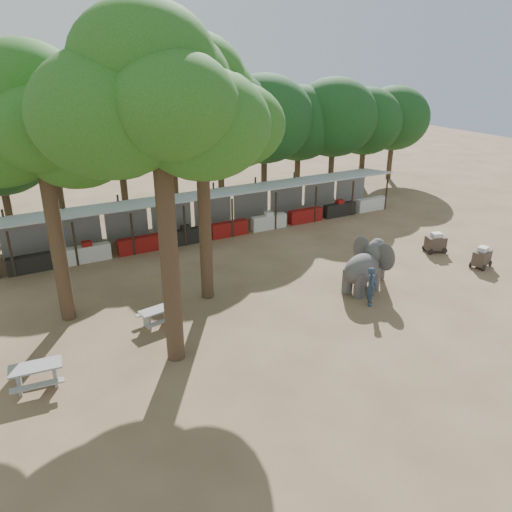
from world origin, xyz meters
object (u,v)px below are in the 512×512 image
elephant (367,266)px  picnic_table_near (36,373)px  yard_tree_back (195,105)px  handler (371,286)px  picnic_table_far (157,314)px  cart_back (436,243)px  cart_front (482,257)px  yard_tree_left (33,120)px  yard_tree_center (152,98)px

elephant → picnic_table_near: size_ratio=1.76×
yard_tree_back → handler: size_ratio=6.32×
elephant → handler: (-0.87, -1.38, -0.28)m
picnic_table_far → cart_back: bearing=-8.3°
elephant → cart_front: (7.05, -0.88, -0.62)m
picnic_table_near → yard_tree_left: bearing=76.5°
yard_tree_left → elephant: (13.09, -3.99, -7.02)m
elephant → handler: 1.66m
yard_tree_center → picnic_table_far: 9.09m
yard_tree_center → picnic_table_near: 9.80m
elephant → handler: bearing=-137.0°
yard_tree_back → cart_front: (14.14, -3.87, -7.99)m
picnic_table_far → yard_tree_left: bearing=132.8°
handler → yard_tree_center: bearing=125.7°
yard_tree_left → elephant: 15.38m
picnic_table_near → cart_front: 21.72m
yard_tree_back → cart_back: (13.63, -1.20, -7.98)m
yard_tree_left → picnic_table_far: size_ratio=6.85×
yard_tree_back → picnic_table_far: (-2.70, -1.54, -8.08)m
yard_tree_center → yard_tree_back: yard_tree_center is taller
yard_tree_center → cart_front: size_ratio=9.20×
elephant → picnic_table_far: elephant is taller
yard_tree_center → cart_back: 18.95m
yard_tree_back → elephant: bearing=-22.9°
cart_front → cart_back: size_ratio=0.97×
picnic_table_far → cart_front: (16.84, -2.33, 0.09)m
picnic_table_near → cart_front: bearing=4.7°
handler → cart_back: bearing=-28.8°
yard_tree_center → cart_front: 19.20m
yard_tree_back → elephant: 10.65m
handler → picnic_table_far: handler is taller
yard_tree_left → picnic_table_far: yard_tree_left is taller
yard_tree_center → yard_tree_back: size_ratio=1.06×
yard_tree_left → yard_tree_center: 5.92m
picnic_table_near → picnic_table_far: bearing=28.5°
yard_tree_center → picnic_table_near: yard_tree_center is taller
cart_front → yard_tree_back: bearing=148.9°
elephant → cart_back: elephant is taller
elephant → cart_back: 6.81m
yard_tree_back → cart_front: bearing=-15.3°
yard_tree_center → picnic_table_far: size_ratio=7.48×
yard_tree_back → handler: yard_tree_back is taller
yard_tree_left → picnic_table_near: bearing=-108.8°
yard_tree_back → picnic_table_far: size_ratio=7.06×
handler → yard_tree_left: bearing=104.3°
handler → cart_front: 7.94m
yard_tree_center → cart_front: yard_tree_center is taller
yard_tree_center → handler: 12.42m
handler → cart_front: size_ratio=1.37×
yard_tree_left → handler: 15.21m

